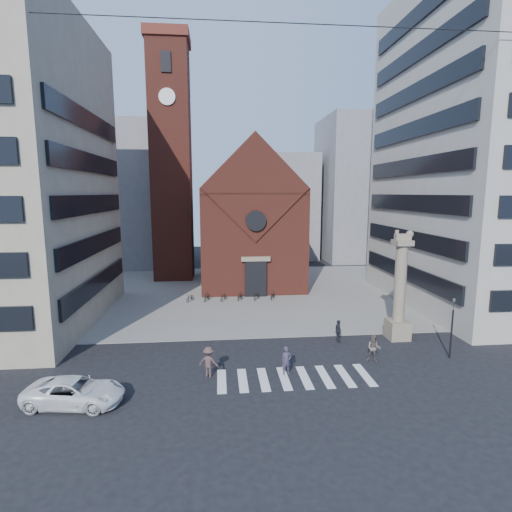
# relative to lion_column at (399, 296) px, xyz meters

# --- Properties ---
(ground) EXTENTS (120.00, 120.00, 0.00)m
(ground) POSITION_rel_lion_column_xyz_m (-10.01, -3.00, -3.46)
(ground) COLOR black
(ground) RESTS_ON ground
(piazza) EXTENTS (46.00, 30.00, 0.05)m
(piazza) POSITION_rel_lion_column_xyz_m (-10.01, 16.00, -3.43)
(piazza) COLOR gray
(piazza) RESTS_ON ground
(zebra_crossing) EXTENTS (10.20, 3.20, 0.01)m
(zebra_crossing) POSITION_rel_lion_column_xyz_m (-9.46, -6.00, -3.45)
(zebra_crossing) COLOR white
(zebra_crossing) RESTS_ON ground
(church) EXTENTS (12.00, 16.65, 18.00)m
(church) POSITION_rel_lion_column_xyz_m (-10.01, 22.04, 4.53)
(church) COLOR maroon
(church) RESTS_ON ground
(campanile) EXTENTS (5.50, 5.50, 31.20)m
(campanile) POSITION_rel_lion_column_xyz_m (-20.01, 25.00, 12.28)
(campanile) COLOR maroon
(campanile) RESTS_ON ground
(building_right) EXTENTS (18.00, 22.00, 32.00)m
(building_right) POSITION_rel_lion_column_xyz_m (13.99, 9.00, 12.54)
(building_right) COLOR #ABA69B
(building_right) RESTS_ON ground
(bg_block_left) EXTENTS (16.00, 14.00, 22.00)m
(bg_block_left) POSITION_rel_lion_column_xyz_m (-30.01, 37.00, 7.54)
(bg_block_left) COLOR gray
(bg_block_left) RESTS_ON ground
(bg_block_mid) EXTENTS (14.00, 12.00, 18.00)m
(bg_block_mid) POSITION_rel_lion_column_xyz_m (-4.01, 42.00, 5.54)
(bg_block_mid) COLOR gray
(bg_block_mid) RESTS_ON ground
(bg_block_right) EXTENTS (16.00, 14.00, 24.00)m
(bg_block_right) POSITION_rel_lion_column_xyz_m (11.99, 39.00, 8.54)
(bg_block_right) COLOR gray
(bg_block_right) RESTS_ON ground
(lion_column) EXTENTS (1.63, 1.60, 8.68)m
(lion_column) POSITION_rel_lion_column_xyz_m (0.00, 0.00, 0.00)
(lion_column) COLOR gray
(lion_column) RESTS_ON ground
(traffic_light) EXTENTS (0.13, 0.16, 4.30)m
(traffic_light) POSITION_rel_lion_column_xyz_m (1.99, -4.00, -1.17)
(traffic_light) COLOR black
(traffic_light) RESTS_ON ground
(white_car) EXTENTS (5.55, 3.12, 1.47)m
(white_car) POSITION_rel_lion_column_xyz_m (-22.03, -7.97, -2.72)
(white_car) COLOR white
(white_car) RESTS_ON ground
(pedestrian_0) EXTENTS (0.77, 0.61, 1.84)m
(pedestrian_0) POSITION_rel_lion_column_xyz_m (-9.88, -5.44, -2.54)
(pedestrian_0) COLOR #393144
(pedestrian_0) RESTS_ON ground
(pedestrian_1) EXTENTS (1.13, 1.03, 1.89)m
(pedestrian_1) POSITION_rel_lion_column_xyz_m (-3.58, -4.05, -2.51)
(pedestrian_1) COLOR #61534E
(pedestrian_1) RESTS_ON ground
(pedestrian_2) EXTENTS (0.47, 1.06, 1.78)m
(pedestrian_2) POSITION_rel_lion_column_xyz_m (-4.94, -0.33, -2.57)
(pedestrian_2) COLOR #24262C
(pedestrian_2) RESTS_ON ground
(pedestrian_3) EXTENTS (1.43, 1.07, 1.97)m
(pedestrian_3) POSITION_rel_lion_column_xyz_m (-14.80, -5.31, -2.47)
(pedestrian_3) COLOR #4B3532
(pedestrian_3) RESTS_ON ground
(scooter_0) EXTENTS (1.13, 1.65, 0.82)m
(scooter_0) POSITION_rel_lion_column_xyz_m (-17.15, 12.51, -3.00)
(scooter_0) COLOR black
(scooter_0) RESTS_ON piazza
(scooter_1) EXTENTS (1.01, 1.56, 0.91)m
(scooter_1) POSITION_rel_lion_column_xyz_m (-15.38, 12.51, -2.95)
(scooter_1) COLOR black
(scooter_1) RESTS_ON piazza
(scooter_2) EXTENTS (1.13, 1.65, 0.82)m
(scooter_2) POSITION_rel_lion_column_xyz_m (-13.61, 12.51, -3.00)
(scooter_2) COLOR black
(scooter_2) RESTS_ON piazza
(scooter_3) EXTENTS (1.01, 1.56, 0.91)m
(scooter_3) POSITION_rel_lion_column_xyz_m (-11.83, 12.51, -2.95)
(scooter_3) COLOR black
(scooter_3) RESTS_ON piazza
(scooter_4) EXTENTS (1.13, 1.65, 0.82)m
(scooter_4) POSITION_rel_lion_column_xyz_m (-10.06, 12.51, -3.00)
(scooter_4) COLOR black
(scooter_4) RESTS_ON piazza
(scooter_5) EXTENTS (1.01, 1.56, 0.91)m
(scooter_5) POSITION_rel_lion_column_xyz_m (-8.29, 12.51, -2.95)
(scooter_5) COLOR black
(scooter_5) RESTS_ON piazza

